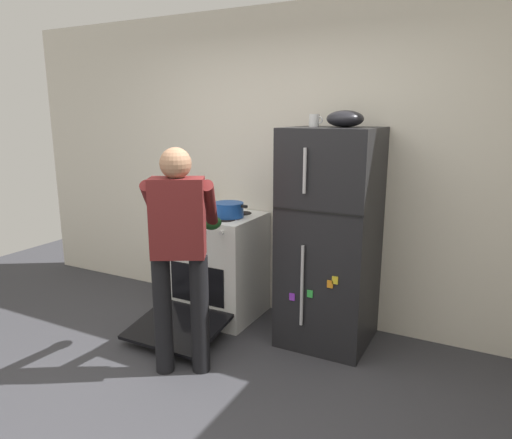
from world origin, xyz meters
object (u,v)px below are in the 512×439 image
(stove_range, at_px, (216,266))
(person_cook, at_px, (179,241))
(pepper_mill, at_px, (200,197))
(red_pot, at_px, (229,210))
(coffee_mug, at_px, (314,120))
(mixing_bowl, at_px, (345,119))
(refrigerator, at_px, (330,238))

(stove_range, distance_m, person_cook, 1.06)
(stove_range, relative_size, pepper_mill, 6.34)
(red_pot, distance_m, pepper_mill, 0.52)
(red_pot, distance_m, coffee_mug, 1.05)
(stove_range, height_order, mixing_bowl, mixing_bowl)
(refrigerator, relative_size, red_pot, 4.81)
(red_pot, relative_size, coffee_mug, 3.18)
(mixing_bowl, bearing_deg, person_cook, -133.13)
(refrigerator, relative_size, stove_range, 1.39)
(refrigerator, distance_m, mixing_bowl, 0.92)
(person_cook, bearing_deg, mixing_bowl, 46.87)
(refrigerator, bearing_deg, stove_range, -179.04)
(refrigerator, height_order, mixing_bowl, mixing_bowl)
(refrigerator, distance_m, coffee_mug, 0.92)
(coffee_mug, bearing_deg, refrigerator, -15.84)
(person_cook, height_order, pepper_mill, person_cook)
(red_pot, relative_size, pepper_mill, 1.83)
(coffee_mug, height_order, pepper_mill, coffee_mug)
(stove_range, height_order, pepper_mill, pepper_mill)
(mixing_bowl, bearing_deg, red_pot, -177.07)
(refrigerator, bearing_deg, coffee_mug, 164.16)
(person_cook, bearing_deg, stove_range, 107.44)
(refrigerator, xyz_separation_m, red_pot, (-0.90, -0.05, 0.15))
(red_pot, bearing_deg, pepper_mill, 151.48)
(pepper_mill, bearing_deg, refrigerator, -8.39)
(refrigerator, height_order, pepper_mill, refrigerator)
(coffee_mug, relative_size, pepper_mill, 0.58)
(stove_range, relative_size, mixing_bowl, 4.52)
(refrigerator, relative_size, mixing_bowl, 6.26)
(coffee_mug, xyz_separation_m, pepper_mill, (-1.18, 0.15, -0.72))
(refrigerator, bearing_deg, person_cook, -130.35)
(pepper_mill, distance_m, mixing_bowl, 1.63)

